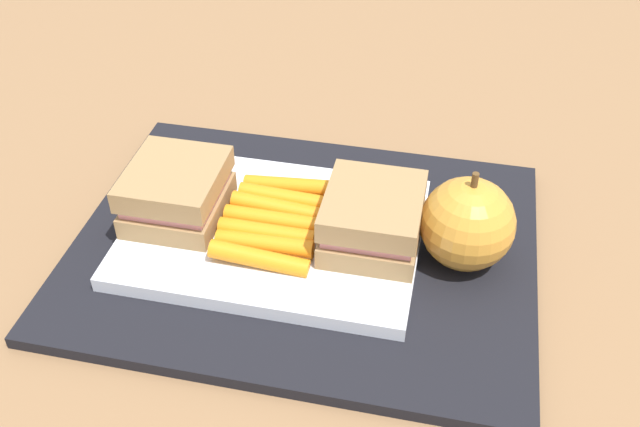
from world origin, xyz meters
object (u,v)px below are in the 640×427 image
sandwich_half_right (373,219)px  apple (467,224)px  food_tray (274,232)px  carrot_sticks_bundle (274,220)px  sandwich_half_left (176,192)px

sandwich_half_right → apple: bearing=5.8°
food_tray → carrot_sticks_bundle: bearing=-6.3°
food_tray → carrot_sticks_bundle: size_ratio=2.22×
carrot_sticks_bundle → sandwich_half_right: bearing=0.0°
sandwich_half_left → apple: 0.23m
sandwich_half_left → sandwich_half_right: bearing=0.0°
carrot_sticks_bundle → food_tray: bearing=173.7°
food_tray → apple: 0.15m
food_tray → sandwich_half_right: 0.08m
sandwich_half_left → sandwich_half_right: same height
sandwich_half_left → carrot_sticks_bundle: bearing=-0.0°
sandwich_half_left → apple: (0.23, 0.01, 0.00)m
food_tray → sandwich_half_left: (-0.08, 0.00, 0.03)m
food_tray → carrot_sticks_bundle: carrot_sticks_bundle is taller
carrot_sticks_bundle → apple: bearing=2.8°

